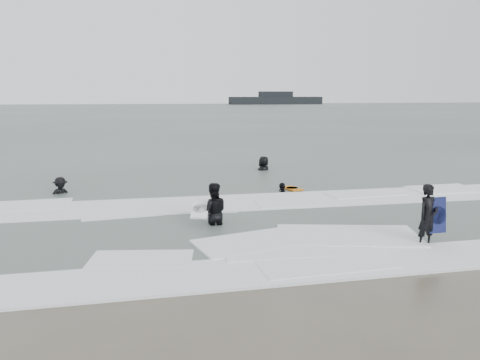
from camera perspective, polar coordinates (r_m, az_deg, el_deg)
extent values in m
plane|color=brown|center=(11.62, 4.79, -9.84)|extent=(320.00, 320.00, 0.00)
plane|color=#47544C|center=(90.60, -9.19, 7.96)|extent=(320.00, 320.00, 0.00)
imported|color=black|center=(13.58, 21.70, -7.52)|extent=(0.71, 0.56, 1.72)
imported|color=black|center=(14.59, -3.28, -5.53)|extent=(0.94, 0.75, 1.89)
imported|color=black|center=(20.10, -20.99, -1.73)|extent=(1.18, 0.99, 1.59)
imported|color=black|center=(19.31, 5.17, -1.54)|extent=(0.76, 1.00, 1.57)
imported|color=black|center=(24.56, 2.91, 1.11)|extent=(1.11, 1.09, 1.93)
cube|color=white|center=(11.07, 5.65, -10.73)|extent=(30.03, 2.32, 0.07)
cube|color=white|center=(17.21, -0.64, -2.85)|extent=(30.00, 2.60, 0.09)
cube|color=black|center=(164.49, 4.36, 9.64)|extent=(32.11, 5.73, 2.52)
cube|color=black|center=(164.47, 4.37, 10.40)|extent=(11.47, 3.44, 1.83)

